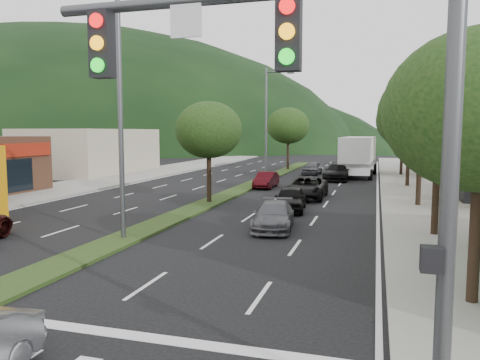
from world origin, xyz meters
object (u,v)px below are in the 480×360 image
(car_queue_a, at_px, (290,199))
(motorhome, at_px, (358,155))
(tree_r_c, at_px, (421,124))
(car_queue_d, at_px, (307,188))
(tree_r_e, at_px, (403,126))
(car_queue_c, at_px, (266,180))
(car_queue_e, at_px, (312,168))
(tree_r_b, at_px, (439,114))
(streetlight_near, at_px, (125,99))
(tree_med_near, at_px, (209,130))
(car_queue_f, at_px, (338,172))
(car_queue_b, at_px, (274,216))
(traffic_signal, at_px, (333,109))
(tree_med_far, at_px, (288,126))
(streetlight_mid, at_px, (268,118))
(tree_r_d, at_px, (409,121))

(car_queue_a, xyz_separation_m, motorhome, (2.78, 21.81, 1.36))
(tree_r_c, bearing_deg, car_queue_d, 164.96)
(tree_r_e, xyz_separation_m, motorhome, (-4.06, -1.40, -2.86))
(tree_r_e, height_order, car_queue_d, tree_r_e)
(motorhome, bearing_deg, car_queue_d, -96.30)
(car_queue_c, distance_m, car_queue_e, 12.36)
(tree_r_b, bearing_deg, car_queue_d, 124.19)
(streetlight_near, relative_size, motorhome, 0.99)
(motorhome, bearing_deg, streetlight_near, -101.73)
(car_queue_a, distance_m, motorhome, 22.03)
(tree_r_e, relative_size, car_queue_c, 1.80)
(tree_r_c, distance_m, car_queue_c, 13.17)
(car_queue_c, bearing_deg, car_queue_e, 81.59)
(streetlight_near, distance_m, car_queue_d, 15.50)
(tree_r_b, xyz_separation_m, tree_med_near, (-12.00, 6.00, -0.61))
(tree_r_c, relative_size, car_queue_f, 1.25)
(tree_r_e, height_order, car_queue_b, tree_r_e)
(car_queue_d, distance_m, car_queue_f, 12.25)
(traffic_signal, bearing_deg, tree_r_c, 82.15)
(tree_r_c, distance_m, tree_med_near, 12.17)
(tree_med_near, distance_m, car_queue_a, 6.50)
(car_queue_e, bearing_deg, tree_med_far, 128.46)
(streetlight_mid, height_order, car_queue_c, streetlight_mid)
(tree_med_far, xyz_separation_m, car_queue_c, (1.50, -17.21, -4.39))
(tree_r_d, xyz_separation_m, tree_med_far, (-12.00, 14.00, -0.17))
(tree_r_c, xyz_separation_m, car_queue_a, (-6.83, -3.21, -4.07))
(tree_r_b, distance_m, tree_r_e, 28.00)
(tree_r_d, relative_size, car_queue_d, 1.40)
(streetlight_near, xyz_separation_m, streetlight_mid, (0.00, 25.00, 0.00))
(tree_r_d, relative_size, streetlight_mid, 0.72)
(tree_med_near, height_order, car_queue_f, tree_med_near)
(streetlight_near, xyz_separation_m, car_queue_f, (6.18, 25.99, -4.83))
(tree_med_far, height_order, car_queue_a, tree_med_far)
(tree_r_d, xyz_separation_m, streetlight_near, (-11.79, -22.00, 0.40))
(tree_med_far, xyz_separation_m, motorhome, (7.94, -5.40, -2.97))
(tree_r_e, relative_size, motorhome, 0.67)
(tree_med_near, xyz_separation_m, streetlight_mid, (0.21, 15.00, 1.16))
(car_queue_a, distance_m, car_queue_c, 10.65)
(streetlight_near, bearing_deg, car_queue_f, 76.63)
(streetlight_mid, xyz_separation_m, car_queue_d, (5.15, -11.21, -4.87))
(car_queue_a, xyz_separation_m, car_queue_b, (0.15, -5.00, -0.07))
(motorhome, bearing_deg, car_queue_e, 177.49)
(car_queue_d, bearing_deg, motorhome, 81.13)
(streetlight_near, relative_size, car_queue_a, 2.53)
(car_queue_f, bearing_deg, tree_med_near, -108.57)
(car_queue_a, distance_m, car_queue_d, 5.00)
(tree_r_c, xyz_separation_m, car_queue_d, (-6.65, 1.79, -4.04))
(streetlight_near, xyz_separation_m, car_queue_d, (5.15, 13.79, -4.87))
(car_queue_e, bearing_deg, tree_r_e, 10.76)
(tree_r_b, distance_m, car_queue_d, 12.60)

